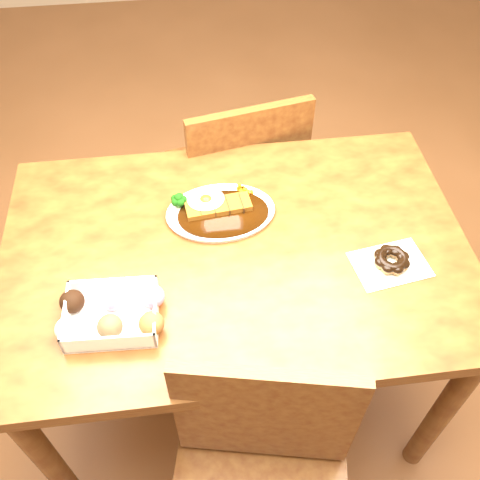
{
  "coord_description": "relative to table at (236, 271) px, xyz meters",
  "views": [
    {
      "loc": [
        -0.1,
        -0.87,
        1.8
      ],
      "look_at": [
        0.01,
        -0.03,
        0.81
      ],
      "focal_mm": 40.0,
      "sensor_mm": 36.0,
      "label": 1
    }
  ],
  "objects": [
    {
      "name": "chair_far",
      "position": [
        0.07,
        0.54,
        -0.17
      ],
      "size": [
        0.49,
        0.49,
        0.87
      ],
      "rotation": [
        0.0,
        0.0,
        3.34
      ],
      "color": "#491F0E",
      "rests_on": "ground"
    },
    {
      "name": "pon_de_ring",
      "position": [
        0.38,
        -0.1,
        0.12
      ],
      "size": [
        0.2,
        0.16,
        0.04
      ],
      "rotation": [
        0.0,
        0.0,
        0.16
      ],
      "color": "silver",
      "rests_on": "table"
    },
    {
      "name": "katsu_curry_plate",
      "position": [
        -0.03,
        0.12,
        0.11
      ],
      "size": [
        0.3,
        0.22,
        0.06
      ],
      "rotation": [
        0.0,
        0.0,
        0.04
      ],
      "color": "white",
      "rests_on": "table"
    },
    {
      "name": "ground",
      "position": [
        0.0,
        0.0,
        -0.65
      ],
      "size": [
        6.0,
        6.0,
        0.0
      ],
      "primitive_type": "plane",
      "color": "brown",
      "rests_on": "ground"
    },
    {
      "name": "table",
      "position": [
        0.0,
        0.0,
        0.0
      ],
      "size": [
        1.2,
        0.8,
        0.75
      ],
      "color": "#491F0E",
      "rests_on": "ground"
    },
    {
      "name": "donut_box",
      "position": [
        -0.3,
        -0.18,
        0.13
      ],
      "size": [
        0.24,
        0.17,
        0.06
      ],
      "rotation": [
        0.0,
        0.0,
        -0.05
      ],
      "color": "white",
      "rests_on": "table"
    }
  ]
}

